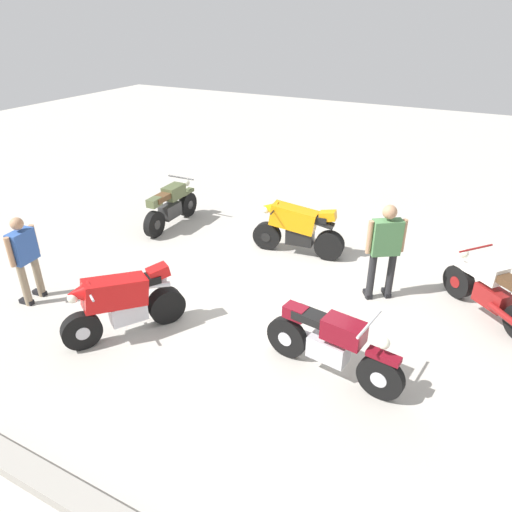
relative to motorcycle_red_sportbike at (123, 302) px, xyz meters
The scene contains 9 objects.
ground_plane 2.71m from the motorcycle_red_sportbike, 127.59° to the right, with size 40.00×40.00×0.00m, color #B7B2A8.
curb_edge 3.03m from the motorcycle_red_sportbike, 122.73° to the left, with size 14.00×0.30×0.15m, color #9C978F.
motorcycle_red_sportbike is the anchor object (origin of this frame).
motorcycle_orange_sportbike 4.03m from the motorcycle_red_sportbike, 108.73° to the right, with size 1.96×0.70×1.14m.
motorcycle_olive_vintage 4.22m from the motorcycle_red_sportbike, 63.07° to the right, with size 0.70×1.95×1.07m.
motorcycle_maroon_cruiser 3.23m from the motorcycle_red_sportbike, 169.10° to the right, with size 2.09×0.75×1.09m.
motorcycle_cream_vintage 5.95m from the motorcycle_red_sportbike, 147.74° to the right, with size 1.59×1.38×1.07m.
person_in_green_shirt 4.41m from the motorcycle_red_sportbike, 138.30° to the right, with size 0.61×0.51×1.77m.
person_in_blue_shirt 2.13m from the motorcycle_red_sportbike, ahead, with size 0.35×0.63×1.58m.
Camera 1 is at (-3.02, 6.50, 4.59)m, focal length 32.89 mm.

